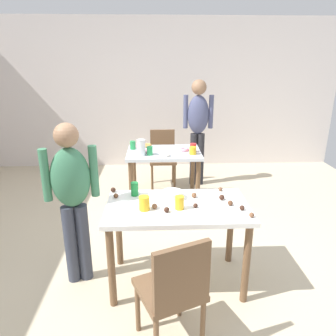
{
  "coord_description": "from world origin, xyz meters",
  "views": [
    {
      "loc": [
        -0.09,
        -2.63,
        1.9
      ],
      "look_at": [
        0.03,
        0.29,
        0.9
      ],
      "focal_mm": 34.11,
      "sensor_mm": 36.0,
      "label": 1
    }
  ],
  "objects": [
    {
      "name": "pitcher_far",
      "position": [
        -0.27,
        1.24,
        0.85
      ],
      "size": [
        0.11,
        0.11,
        0.21
      ],
      "primitive_type": "cylinder",
      "color": "white",
      "rests_on": "dining_table_far"
    },
    {
      "name": "cup_far_3",
      "position": [
        -0.39,
        1.54,
        0.81
      ],
      "size": [
        0.07,
        0.07,
        0.11
      ],
      "primitive_type": "cylinder",
      "color": "green",
      "rests_on": "dining_table_far"
    },
    {
      "name": "person_adult_far",
      "position": [
        0.56,
        2.13,
        0.99
      ],
      "size": [
        0.45,
        0.22,
        1.63
      ],
      "color": "#28282D",
      "rests_on": "ground_plane"
    },
    {
      "name": "cup_far_1",
      "position": [
        0.39,
        1.26,
        0.8
      ],
      "size": [
        0.09,
        0.09,
        0.1
      ],
      "primitive_type": "cylinder",
      "color": "yellow",
      "rests_on": "dining_table_far"
    },
    {
      "name": "cake_ball_3",
      "position": [
        -0.44,
        -0.06,
        0.77
      ],
      "size": [
        0.04,
        0.04,
        0.04
      ],
      "primitive_type": "sphere",
      "color": "brown",
      "rests_on": "dining_table_near"
    },
    {
      "name": "cake_ball_5",
      "position": [
        0.23,
        -0.28,
        0.77
      ],
      "size": [
        0.04,
        0.04,
        0.04
      ],
      "primitive_type": "sphere",
      "color": "#3D2319",
      "rests_on": "dining_table_near"
    },
    {
      "name": "cake_ball_7",
      "position": [
        0.53,
        -0.25,
        0.77
      ],
      "size": [
        0.04,
        0.04,
        0.04
      ],
      "primitive_type": "sphere",
      "color": "brown",
      "rests_on": "dining_table_near"
    },
    {
      "name": "cup_far_2",
      "position": [
        -0.16,
        1.25,
        0.81
      ],
      "size": [
        0.07,
        0.07,
        0.11
      ],
      "primitive_type": "cylinder",
      "color": "green",
      "rests_on": "dining_table_far"
    },
    {
      "name": "cake_ball_10",
      "position": [
        0.48,
        -0.14,
        0.77
      ],
      "size": [
        0.05,
        0.05,
        0.05
      ],
      "primitive_type": "sphere",
      "color": "#3D2319",
      "rests_on": "dining_table_near"
    },
    {
      "name": "wall_back",
      "position": [
        0.0,
        3.2,
        1.3
      ],
      "size": [
        6.4,
        0.1,
        2.6
      ],
      "primitive_type": "cube",
      "color": "silver",
      "rests_on": "ground_plane"
    },
    {
      "name": "donut_far_4",
      "position": [
        0.04,
        1.19,
        0.77
      ],
      "size": [
        0.12,
        0.12,
        0.03
      ],
      "primitive_type": "torus",
      "color": "white",
      "rests_on": "dining_table_far"
    },
    {
      "name": "cup_near_1",
      "position": [
        -0.18,
        -0.3,
        0.81
      ],
      "size": [
        0.09,
        0.09,
        0.12
      ],
      "primitive_type": "cylinder",
      "color": "yellow",
      "rests_on": "dining_table_near"
    },
    {
      "name": "cake_ball_4",
      "position": [
        0.6,
        -0.34,
        0.77
      ],
      "size": [
        0.04,
        0.04,
        0.04
      ],
      "primitive_type": "sphere",
      "color": "#3D2319",
      "rests_on": "dining_table_near"
    },
    {
      "name": "chair_near_table",
      "position": [
        0.02,
        -0.94,
        0.5
      ],
      "size": [
        0.52,
        0.52,
        0.87
      ],
      "color": "brown",
      "rests_on": "ground_plane"
    },
    {
      "name": "cup_far_0",
      "position": [
        0.41,
        1.37,
        0.81
      ],
      "size": [
        0.08,
        0.08,
        0.11
      ],
      "primitive_type": "cylinder",
      "color": "red",
      "rests_on": "dining_table_far"
    },
    {
      "name": "cup_near_0",
      "position": [
        0.1,
        -0.3,
        0.81
      ],
      "size": [
        0.07,
        0.07,
        0.11
      ],
      "primitive_type": "cylinder",
      "color": "yellow",
      "rests_on": "dining_table_near"
    },
    {
      "name": "cake_ball_2",
      "position": [
        -0.01,
        -0.35,
        0.77
      ],
      "size": [
        0.04,
        0.04,
        0.04
      ],
      "primitive_type": "sphere",
      "color": "#3D2319",
      "rests_on": "dining_table_near"
    },
    {
      "name": "donut_far_1",
      "position": [
        0.3,
        1.43,
        0.77
      ],
      "size": [
        0.12,
        0.12,
        0.04
      ],
      "primitive_type": "torus",
      "color": "pink",
      "rests_on": "dining_table_far"
    },
    {
      "name": "cake_ball_1",
      "position": [
        -0.1,
        -0.28,
        0.77
      ],
      "size": [
        0.04,
        0.04,
        0.04
      ],
      "primitive_type": "sphere",
      "color": "brown",
      "rests_on": "dining_table_near"
    },
    {
      "name": "cake_ball_0",
      "position": [
        0.64,
        -0.47,
        0.77
      ],
      "size": [
        0.04,
        0.04,
        0.04
      ],
      "primitive_type": "sphere",
      "color": "brown",
      "rests_on": "dining_table_near"
    },
    {
      "name": "ground_plane",
      "position": [
        0.0,
        0.0,
        0.0
      ],
      "size": [
        6.4,
        6.4,
        0.0
      ],
      "primitive_type": "plane",
      "color": "beige"
    },
    {
      "name": "fork_near",
      "position": [
        -0.42,
        -0.4,
        0.75
      ],
      "size": [
        0.17,
        0.02,
        0.01
      ],
      "primitive_type": "cube",
      "color": "silver",
      "rests_on": "dining_table_near"
    },
    {
      "name": "donut_far_3",
      "position": [
        -0.23,
        1.38,
        0.77
      ],
      "size": [
        0.13,
        0.13,
        0.04
      ],
      "primitive_type": "torus",
      "color": "pink",
      "rests_on": "dining_table_far"
    },
    {
      "name": "cake_ball_8",
      "position": [
        -0.48,
        0.07,
        0.77
      ],
      "size": [
        0.05,
        0.05,
        0.05
      ],
      "primitive_type": "sphere",
      "color": "#3D2319",
      "rests_on": "dining_table_near"
    },
    {
      "name": "cake_ball_6",
      "position": [
        0.5,
        0.06,
        0.77
      ],
      "size": [
        0.04,
        0.04,
        0.04
      ],
      "primitive_type": "sphere",
      "color": "brown",
      "rests_on": "dining_table_near"
    },
    {
      "name": "donut_far_2",
      "position": [
        -0.2,
        1.66,
        0.77
      ],
      "size": [
        0.13,
        0.13,
        0.04
      ],
      "primitive_type": "torus",
      "color": "gold",
      "rests_on": "dining_table_far"
    },
    {
      "name": "soda_can",
      "position": [
        -0.28,
        -0.01,
        0.81
      ],
      "size": [
        0.07,
        0.07,
        0.12
      ],
      "primitive_type": "cylinder",
      "color": "#198438",
      "rests_on": "dining_table_near"
    },
    {
      "name": "chair_far_table",
      "position": [
        0.03,
        2.12,
        0.5
      ],
      "size": [
        0.4,
        0.4,
        0.87
      ],
      "color": "brown",
      "rests_on": "ground_plane"
    },
    {
      "name": "cake_ball_9",
      "position": [
        0.24,
        -0.08,
        0.77
      ],
      "size": [
        0.05,
        0.05,
        0.05
      ],
      "primitive_type": "sphere",
      "color": "brown",
      "rests_on": "dining_table_near"
    },
    {
      "name": "person_girl_near",
      "position": [
        -0.79,
        -0.16,
        0.85
      ],
      "size": [
        0.45,
        0.27,
        1.44
      ],
      "color": "#383D4C",
      "rests_on": "ground_plane"
    },
    {
      "name": "dining_table_far",
      "position": [
        0.02,
        1.41,
        0.63
      ],
      "size": [
        0.97,
        0.69,
        0.75
      ],
      "color": "silver",
      "rests_on": "ground_plane"
    },
    {
      "name": "dining_table_near",
      "position": [
        0.09,
        -0.23,
        0.64
      ],
      "size": [
        1.19,
        0.68,
        0.75
      ],
      "color": "white",
      "rests_on": "ground_plane"
    },
    {
      "name": "mixing_bowl",
      "position": [
        0.05,
        -0.08,
        0.78
      ],
      "size": [
        0.18,
        0.18,
        0.07
      ],
      "primitive_type": "cylinder",
      "color": "white",
      "rests_on": "dining_table_near"
    },
    {
      "name": "donut_far_0",
      "position": [
        -0.34,
        1.65,
        0.77
      ],
      "size": [
        0.11,
        0.11,
        0.03
      ],
      "primitive_type": "torus",
      "color": "pink",
      "rests_on": "dining_table_far"
    }
  ]
}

